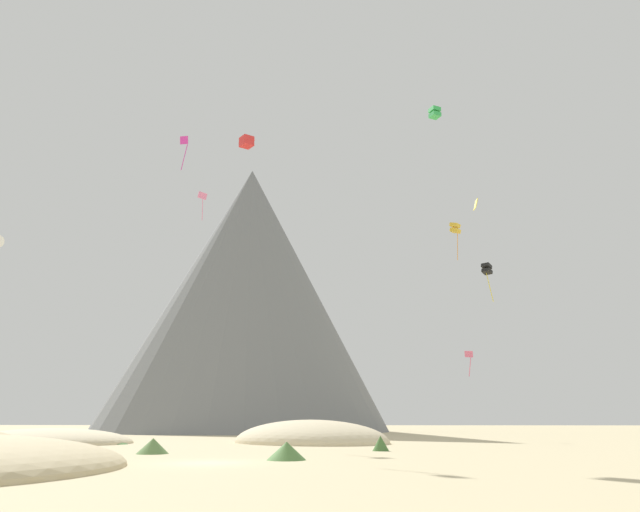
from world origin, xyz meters
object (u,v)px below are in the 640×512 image
object	(u,v)px
kite_gold_high	(455,228)
kite_black_mid	(487,269)
kite_yellow_mid	(476,204)
bush_scatter_east	(381,443)
kite_green_high	(435,113)
bush_near_left	(114,442)
bush_far_left	(153,446)
kite_magenta_high	(184,145)
kite_pink_high	(202,199)
kite_red_high	(247,142)
bush_near_right	(286,451)
rock_massif	(251,305)
bush_far_right	(27,449)
kite_rainbow_low	(469,357)

from	to	relation	value
kite_gold_high	kite_black_mid	xyz separation A→B (m)	(1.35, -11.73, -9.63)
kite_yellow_mid	kite_black_mid	xyz separation A→B (m)	(4.36, 15.54, -2.82)
bush_scatter_east	kite_green_high	bearing A→B (deg)	61.13
bush_scatter_east	kite_black_mid	bearing A→B (deg)	61.54
bush_near_left	bush_far_left	world-z (taller)	bush_far_left
bush_scatter_east	kite_magenta_high	xyz separation A→B (m)	(-20.35, 13.85, 31.15)
kite_magenta_high	kite_pink_high	distance (m)	7.82
kite_gold_high	kite_pink_high	distance (m)	39.07
kite_magenta_high	kite_yellow_mid	xyz separation A→B (m)	(31.33, -1.08, -8.34)
bush_scatter_east	kite_magenta_high	size ratio (longest dim) A/B	0.28
bush_near_left	kite_green_high	distance (m)	46.41
kite_pink_high	kite_red_high	bearing A→B (deg)	138.30
bush_near_right	kite_black_mid	xyz separation A→B (m)	(20.88, 37.86, 20.04)
bush_far_left	rock_massif	world-z (taller)	rock_massif
bush_far_left	kite_magenta_high	bearing A→B (deg)	106.96
bush_scatter_east	bush_far_left	size ratio (longest dim) A/B	0.57
rock_massif	kite_magenta_high	size ratio (longest dim) A/B	17.55
bush_near_left	kite_magenta_high	size ratio (longest dim) A/B	0.61
bush_scatter_east	kite_red_high	size ratio (longest dim) A/B	0.70
bush_near_left	kite_magenta_high	xyz separation A→B (m)	(2.88, 4.36, 31.43)
bush_near_right	kite_gold_high	distance (m)	61.00
kite_green_high	kite_yellow_mid	distance (m)	11.87
bush_near_right	kite_red_high	world-z (taller)	kite_red_high
bush_far_left	kite_gold_high	xyz separation A→B (m)	(28.80, 44.40, 29.66)
kite_black_mid	kite_green_high	bearing A→B (deg)	101.39
bush_near_left	kite_black_mid	distance (m)	47.47
kite_gold_high	kite_red_high	distance (m)	39.79
kite_gold_high	kite_yellow_mid	distance (m)	28.27
kite_black_mid	kite_red_high	bearing A→B (deg)	72.07
bush_far_left	kite_pink_high	world-z (taller)	kite_pink_high
bush_near_left	bush_scatter_east	distance (m)	25.10
bush_scatter_east	bush_far_right	world-z (taller)	bush_scatter_east
kite_red_high	bush_far_left	bearing A→B (deg)	128.49
kite_black_mid	kite_red_high	size ratio (longest dim) A/B	2.96
kite_black_mid	kite_red_high	world-z (taller)	kite_red_high
bush_near_right	bush_near_left	bearing A→B (deg)	132.91
bush_far_right	bush_scatter_east	bearing A→B (deg)	20.52
bush_near_left	kite_gold_high	size ratio (longest dim) A/B	0.43
bush_far_right	kite_pink_high	distance (m)	39.62
bush_near_left	kite_black_mid	size ratio (longest dim) A/B	0.52
kite_gold_high	kite_green_high	distance (m)	27.41
kite_black_mid	kite_pink_high	world-z (taller)	kite_pink_high
bush_near_right	kite_rainbow_low	xyz separation A→B (m)	(16.57, 31.64, 8.28)
bush_near_left	bush_near_right	xyz separation A→B (m)	(17.70, -19.04, 0.23)
kite_rainbow_low	kite_red_high	bearing A→B (deg)	99.86
rock_massif	kite_red_high	bearing A→B (deg)	-80.45
kite_gold_high	kite_rainbow_low	size ratio (longest dim) A/B	2.12
kite_gold_high	kite_magenta_high	size ratio (longest dim) A/B	1.42
bush_far_left	kite_pink_high	size ratio (longest dim) A/B	0.57
kite_red_high	kite_rainbow_low	distance (m)	33.81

